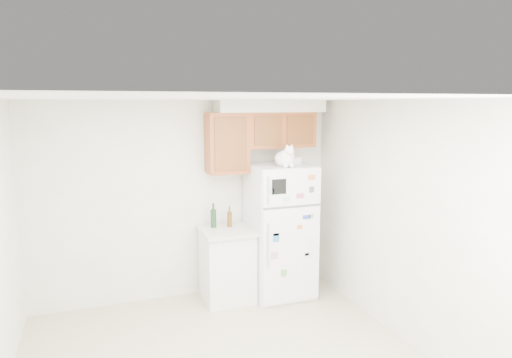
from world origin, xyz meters
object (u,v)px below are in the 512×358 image
refrigerator (280,231)px  storage_box_front (294,161)px  cat (286,158)px  bottle_green (213,215)px  bottle_amber (230,217)px  base_counter (227,264)px  storage_box_back (288,159)px

refrigerator → storage_box_front: size_ratio=11.33×
cat → bottle_green: bearing=154.5°
storage_box_front → bottle_amber: bearing=144.8°
base_counter → storage_box_front: bearing=-5.6°
refrigerator → bottle_amber: bearing=165.2°
base_counter → bottle_green: bearing=135.5°
base_counter → bottle_amber: bottle_amber is taller
storage_box_back → bottle_amber: 1.04m
cat → storage_box_back: (0.16, 0.29, -0.06)m
bottle_green → bottle_amber: bearing=-11.5°
storage_box_front → storage_box_back: bearing=82.6°
refrigerator → base_counter: refrigerator is taller
storage_box_back → storage_box_front: 0.12m
cat → bottle_amber: bearing=150.5°
cat → bottle_green: (-0.81, 0.39, -0.73)m
refrigerator → bottle_green: refrigerator is taller
refrigerator → storage_box_front: storage_box_front is taller
cat → storage_box_back: size_ratio=2.30×
bottle_green → cat: bearing=-25.5°
cat → bottle_green: 1.16m
storage_box_front → refrigerator: bearing=153.6°
refrigerator → bottle_green: bearing=166.0°
bottle_amber → storage_box_front: bearing=-12.3°
cat → storage_box_back: 0.33m
storage_box_front → bottle_amber: size_ratio=0.57×
refrigerator → storage_box_back: size_ratio=9.44×
base_counter → storage_box_front: size_ratio=6.13×
bottle_green → storage_box_front: bearing=-12.2°
storage_box_front → bottle_green: bearing=145.0°
storage_box_back → bottle_amber: size_ratio=0.69×
storage_box_front → bottle_amber: (-0.80, 0.18, -0.69)m
storage_box_front → base_counter: bearing=151.6°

